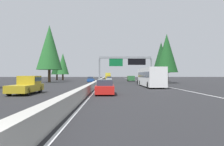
% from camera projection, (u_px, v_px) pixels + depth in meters
% --- Properties ---
extents(ground_plane, '(320.00, 320.00, 0.00)m').
position_uv_depth(ground_plane, '(102.00, 82.00, 62.04)').
color(ground_plane, '#262628').
extents(median_barrier, '(180.00, 0.56, 0.90)m').
position_uv_depth(median_barrier, '(103.00, 79.00, 82.03)').
color(median_barrier, '#ADAAA3').
rests_on(median_barrier, ground).
extents(shoulder_stripe_right, '(160.00, 0.16, 0.01)m').
position_uv_depth(shoulder_stripe_right, '(138.00, 81.00, 72.20)').
color(shoulder_stripe_right, silver).
rests_on(shoulder_stripe_right, ground).
extents(shoulder_stripe_median, '(160.00, 0.16, 0.01)m').
position_uv_depth(shoulder_stripe_median, '(104.00, 81.00, 72.04)').
color(shoulder_stripe_median, silver).
rests_on(shoulder_stripe_median, ground).
extents(sign_gantry_overhead, '(0.50, 12.68, 6.33)m').
position_uv_depth(sign_gantry_overhead, '(126.00, 62.00, 51.36)').
color(sign_gantry_overhead, gray).
rests_on(sign_gantry_overhead, ground).
extents(sedan_distant_a, '(4.40, 1.80, 1.47)m').
position_uv_depth(sedan_distant_a, '(105.00, 88.00, 21.75)').
color(sedan_distant_a, red).
rests_on(sedan_distant_a, ground).
extents(sedan_far_left, '(4.40, 1.80, 1.47)m').
position_uv_depth(sedan_far_left, '(143.00, 81.00, 45.41)').
color(sedan_far_left, black).
rests_on(sedan_far_left, ground).
extents(pickup_near_right, '(5.60, 2.00, 1.86)m').
position_uv_depth(pickup_near_right, '(108.00, 78.00, 80.41)').
color(pickup_near_right, '#AD931E').
rests_on(pickup_near_right, ground).
extents(box_truck_mid_center, '(8.50, 2.40, 2.95)m').
position_uv_depth(box_truck_mid_center, '(108.00, 76.00, 103.42)').
color(box_truck_mid_center, gold).
rests_on(box_truck_mid_center, ground).
extents(bus_distant_b, '(11.50, 2.55, 3.10)m').
position_uv_depth(bus_distant_b, '(151.00, 76.00, 35.31)').
color(bus_distant_b, white).
rests_on(bus_distant_b, ground).
extents(sedan_near_center, '(4.40, 1.80, 1.47)m').
position_uv_depth(sedan_near_center, '(109.00, 78.00, 87.40)').
color(sedan_near_center, '#1E4793').
rests_on(sedan_near_center, ground).
extents(minivan_far_center, '(5.00, 1.95, 1.69)m').
position_uv_depth(minivan_far_center, '(131.00, 78.00, 67.11)').
color(minivan_far_center, '#2D6B38').
rests_on(minivan_far_center, ground).
extents(sedan_mid_left, '(4.40, 1.80, 1.47)m').
position_uv_depth(sedan_mid_left, '(109.00, 79.00, 70.58)').
color(sedan_mid_left, silver).
rests_on(sedan_mid_left, ground).
extents(oncoming_near, '(5.60, 2.00, 1.86)m').
position_uv_depth(oncoming_near, '(27.00, 85.00, 22.55)').
color(oncoming_near, '#AD931E').
rests_on(oncoming_near, ground).
extents(oncoming_far, '(4.40, 1.80, 1.47)m').
position_uv_depth(oncoming_far, '(91.00, 80.00, 60.18)').
color(oncoming_far, '#1E4793').
rests_on(oncoming_far, ground).
extents(conifer_right_near, '(5.19, 5.19, 11.80)m').
position_uv_depth(conifer_right_near, '(167.00, 53.00, 51.73)').
color(conifer_right_near, '#4C3823').
rests_on(conifer_right_near, ground).
extents(conifer_right_mid, '(5.28, 5.28, 12.00)m').
position_uv_depth(conifer_right_mid, '(161.00, 58.00, 66.34)').
color(conifer_right_mid, '#4C3823').
rests_on(conifer_right_mid, ground).
extents(conifer_left_near, '(6.74, 6.74, 15.31)m').
position_uv_depth(conifer_left_near, '(49.00, 47.00, 57.89)').
color(conifer_left_near, '#4C3823').
rests_on(conifer_left_near, ground).
extents(conifer_left_mid, '(4.33, 4.33, 9.83)m').
position_uv_depth(conifer_left_mid, '(57.00, 64.00, 82.41)').
color(conifer_left_mid, '#4C3823').
rests_on(conifer_left_mid, ground).
extents(conifer_left_far, '(4.38, 4.38, 9.95)m').
position_uv_depth(conifer_left_far, '(63.00, 64.00, 79.76)').
color(conifer_left_far, '#4C3823').
rests_on(conifer_left_far, ground).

